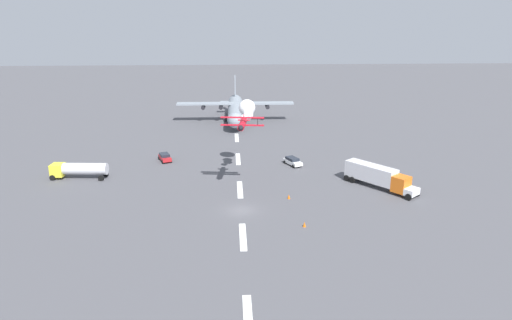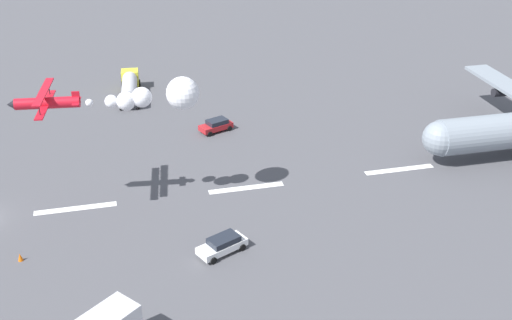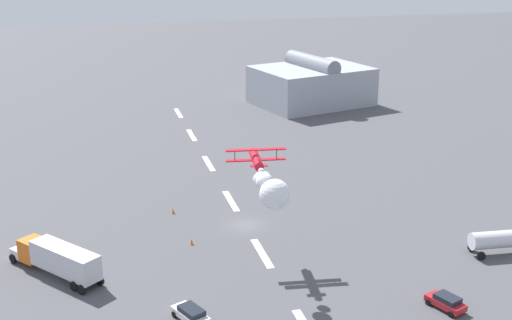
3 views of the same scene
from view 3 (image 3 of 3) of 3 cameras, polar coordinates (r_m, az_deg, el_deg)
name	(u,v)px [view 3 (image 3 of 3)]	position (r m, az deg, el deg)	size (l,w,h in m)	color
ground_plane	(245,225)	(89.95, -0.92, -5.42)	(440.00, 440.00, 0.00)	#4C4C51
runway_stripe_0	(179,113)	(146.87, -6.49, 3.91)	(8.00, 0.90, 0.01)	white
runway_stripe_1	(192,135)	(130.23, -5.39, 2.08)	(8.00, 0.90, 0.01)	white
runway_stripe_2	(208,163)	(113.83, -3.99, -0.28)	(8.00, 0.90, 0.01)	white
runway_stripe_3	(231,201)	(97.78, -2.11, -3.43)	(8.00, 0.90, 0.01)	white
runway_stripe_4	(262,253)	(82.29, 0.51, -7.78)	(8.00, 0.90, 0.01)	white
stunt_biplane_red	(268,184)	(70.31, 1.03, -2.02)	(17.20, 6.98, 3.08)	red
semi_truck_orange	(57,258)	(79.57, -16.28, -7.85)	(12.09, 10.50, 3.70)	silver
fuel_tanker_truck	(512,239)	(87.19, 20.58, -6.21)	(3.49, 10.20, 2.90)	yellow
followme_car_yellow	(191,314)	(68.94, -5.47, -12.66)	(4.85, 3.53, 1.52)	white
airport_staff_sedan	(446,302)	(73.25, 15.58, -11.32)	(4.48, 3.20, 1.52)	#B21E23
hangar_building	(311,84)	(153.61, 4.64, 6.31)	(23.42, 27.50, 10.99)	#9EA3AD
traffic_cone_near	(173,211)	(94.02, -6.94, -4.23)	(0.44, 0.44, 0.75)	orange
traffic_cone_far	(192,242)	(84.72, -5.39, -6.79)	(0.44, 0.44, 0.75)	orange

